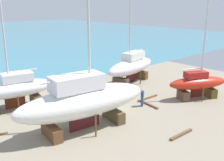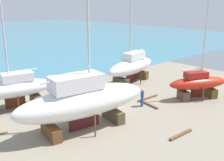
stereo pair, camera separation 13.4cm
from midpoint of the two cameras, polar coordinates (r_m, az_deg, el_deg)
name	(u,v)px [view 2 (the right image)]	position (r m, az deg, el deg)	size (l,w,h in m)	color
ground_plane	(120,114)	(23.78, 1.75, -7.00)	(42.32, 42.32, 0.00)	gray
sailboat_far_slipway	(83,100)	(20.42, -5.89, -4.10)	(10.98, 4.40, 17.71)	brown
sailboat_mid_port	(132,66)	(32.60, 4.26, 3.08)	(8.89, 4.02, 15.23)	#46392C
sailboat_large_starboard	(14,89)	(25.84, -19.59, -1.61)	(7.73, 3.79, 11.38)	#4F312B
sailboat_small_center	(198,83)	(28.31, 17.65, -0.53)	(6.32, 4.35, 9.97)	brown
worker	(142,97)	(25.37, 6.49, -3.50)	(0.50, 0.43, 1.66)	#2C4993
timber_long_aft	(149,104)	(25.92, 7.80, -4.97)	(2.53, 0.20, 0.16)	brown
timber_plank_near	(181,135)	(20.72, 14.36, -10.91)	(2.43, 0.23, 0.16)	brown
timber_long_fore	(148,98)	(27.53, 7.61, -3.67)	(2.79, 0.13, 0.18)	brown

